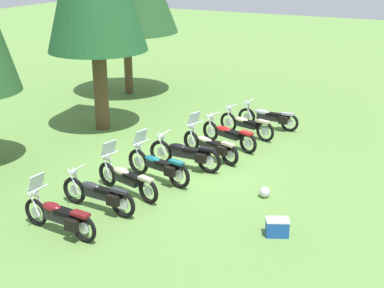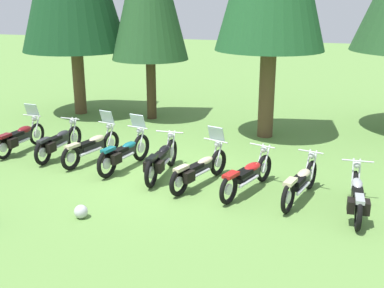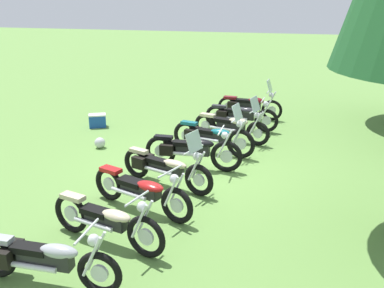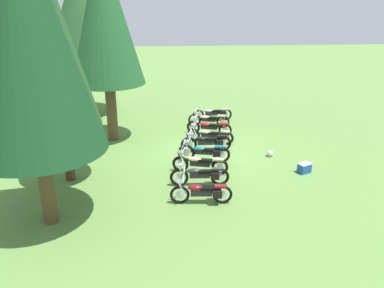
{
  "view_description": "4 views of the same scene",
  "coord_description": "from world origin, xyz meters",
  "px_view_note": "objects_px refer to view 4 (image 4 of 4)",
  "views": [
    {
      "loc": [
        -13.23,
        -7.16,
        6.21
      ],
      "look_at": [
        0.18,
        -0.13,
        0.73
      ],
      "focal_mm": 50.5,
      "sensor_mm": 36.0,
      "label": 1
    },
    {
      "loc": [
        4.11,
        -10.87,
        4.5
      ],
      "look_at": [
        0.57,
        0.69,
        0.73
      ],
      "focal_mm": 44.24,
      "sensor_mm": 36.0,
      "label": 2
    },
    {
      "loc": [
        9.26,
        2.5,
        3.95
      ],
      "look_at": [
        0.92,
        0.25,
        0.97
      ],
      "focal_mm": 40.43,
      "sensor_mm": 36.0,
      "label": 3
    },
    {
      "loc": [
        -16.88,
        1.87,
        6.89
      ],
      "look_at": [
        -0.95,
        0.73,
        0.75
      ],
      "focal_mm": 36.54,
      "sensor_mm": 36.0,
      "label": 4
    }
  ],
  "objects_px": {
    "picnic_cooler": "(304,168)",
    "motorcycle_2": "(199,163)",
    "motorcycle_4": "(207,142)",
    "pine_tree_1": "(55,51)",
    "pine_tree_0": "(23,29)",
    "motorcycle_6": "(209,127)",
    "motorcycle_0": "(202,191)",
    "motorcycle_3": "(204,152)",
    "pine_tree_3": "(80,17)",
    "pine_tree_2": "(104,15)",
    "motorcycle_1": "(201,175)",
    "motorcycle_7": "(208,119)",
    "motorcycle_8": "(213,113)",
    "dropped_helmet": "(270,153)",
    "motorcycle_5": "(210,135)"
  },
  "relations": [
    {
      "from": "picnic_cooler",
      "to": "motorcycle_2",
      "type": "bearing_deg",
      "value": 86.46
    },
    {
      "from": "motorcycle_4",
      "to": "pine_tree_1",
      "type": "bearing_deg",
      "value": 22.53
    },
    {
      "from": "pine_tree_0",
      "to": "motorcycle_6",
      "type": "bearing_deg",
      "value": -37.16
    },
    {
      "from": "motorcycle_0",
      "to": "motorcycle_3",
      "type": "xyz_separation_m",
      "value": [
        3.64,
        -0.45,
        -0.0
      ]
    },
    {
      "from": "motorcycle_3",
      "to": "pine_tree_3",
      "type": "xyz_separation_m",
      "value": [
        7.88,
        6.31,
        5.23
      ]
    },
    {
      "from": "pine_tree_0",
      "to": "pine_tree_2",
      "type": "height_order",
      "value": "pine_tree_0"
    },
    {
      "from": "motorcycle_1",
      "to": "motorcycle_7",
      "type": "relative_size",
      "value": 1.01
    },
    {
      "from": "motorcycle_0",
      "to": "motorcycle_8",
      "type": "relative_size",
      "value": 0.95
    },
    {
      "from": "motorcycle_7",
      "to": "pine_tree_2",
      "type": "xyz_separation_m",
      "value": [
        -1.57,
        5.01,
        5.56
      ]
    },
    {
      "from": "motorcycle_2",
      "to": "motorcycle_4",
      "type": "height_order",
      "value": "motorcycle_2"
    },
    {
      "from": "motorcycle_8",
      "to": "pine_tree_1",
      "type": "height_order",
      "value": "pine_tree_1"
    },
    {
      "from": "motorcycle_6",
      "to": "motorcycle_8",
      "type": "relative_size",
      "value": 1.0
    },
    {
      "from": "motorcycle_0",
      "to": "pine_tree_3",
      "type": "bearing_deg",
      "value": -59.63
    },
    {
      "from": "pine_tree_3",
      "to": "motorcycle_2",
      "type": "bearing_deg",
      "value": -146.43
    },
    {
      "from": "dropped_helmet",
      "to": "motorcycle_5",
      "type": "bearing_deg",
      "value": 53.0
    },
    {
      "from": "motorcycle_3",
      "to": "pine_tree_3",
      "type": "bearing_deg",
      "value": -39.76
    },
    {
      "from": "motorcycle_7",
      "to": "pine_tree_1",
      "type": "relative_size",
      "value": 0.29
    },
    {
      "from": "motorcycle_7",
      "to": "motorcycle_8",
      "type": "xyz_separation_m",
      "value": [
        1.22,
        -0.41,
        -0.01
      ]
    },
    {
      "from": "motorcycle_3",
      "to": "motorcycle_5",
      "type": "height_order",
      "value": "motorcycle_3"
    },
    {
      "from": "motorcycle_7",
      "to": "motorcycle_8",
      "type": "bearing_deg",
      "value": -94.45
    },
    {
      "from": "pine_tree_0",
      "to": "dropped_helmet",
      "type": "height_order",
      "value": "pine_tree_0"
    },
    {
      "from": "motorcycle_0",
      "to": "pine_tree_1",
      "type": "xyz_separation_m",
      "value": [
        2.27,
        5.02,
        4.54
      ]
    },
    {
      "from": "pine_tree_0",
      "to": "pine_tree_1",
      "type": "xyz_separation_m",
      "value": [
        3.06,
        0.05,
        -1.0
      ]
    },
    {
      "from": "pine_tree_0",
      "to": "pine_tree_1",
      "type": "bearing_deg",
      "value": 1.02
    },
    {
      "from": "motorcycle_4",
      "to": "pine_tree_1",
      "type": "xyz_separation_m",
      "value": [
        -2.54,
        5.71,
        4.54
      ]
    },
    {
      "from": "motorcycle_7",
      "to": "motorcycle_2",
      "type": "bearing_deg",
      "value": 93.97
    },
    {
      "from": "motorcycle_4",
      "to": "motorcycle_6",
      "type": "bearing_deg",
      "value": -100.15
    },
    {
      "from": "motorcycle_4",
      "to": "pine_tree_1",
      "type": "relative_size",
      "value": 0.3
    },
    {
      "from": "motorcycle_3",
      "to": "picnic_cooler",
      "type": "height_order",
      "value": "motorcycle_3"
    },
    {
      "from": "motorcycle_3",
      "to": "pine_tree_1",
      "type": "bearing_deg",
      "value": 25.66
    },
    {
      "from": "motorcycle_3",
      "to": "pine_tree_2",
      "type": "height_order",
      "value": "pine_tree_2"
    },
    {
      "from": "motorcycle_5",
      "to": "pine_tree_0",
      "type": "relative_size",
      "value": 0.24
    },
    {
      "from": "motorcycle_6",
      "to": "pine_tree_3",
      "type": "height_order",
      "value": "pine_tree_3"
    },
    {
      "from": "motorcycle_3",
      "to": "motorcycle_0",
      "type": "bearing_deg",
      "value": 94.45
    },
    {
      "from": "motorcycle_4",
      "to": "motorcycle_8",
      "type": "bearing_deg",
      "value": -101.82
    },
    {
      "from": "motorcycle_5",
      "to": "pine_tree_1",
      "type": "distance_m",
      "value": 8.38
    },
    {
      "from": "motorcycle_4",
      "to": "pine_tree_2",
      "type": "distance_m",
      "value": 7.44
    },
    {
      "from": "motorcycle_2",
      "to": "motorcycle_7",
      "type": "height_order",
      "value": "motorcycle_2"
    },
    {
      "from": "motorcycle_3",
      "to": "pine_tree_3",
      "type": "distance_m",
      "value": 11.37
    },
    {
      "from": "motorcycle_6",
      "to": "motorcycle_8",
      "type": "distance_m",
      "value": 2.52
    },
    {
      "from": "pine_tree_0",
      "to": "pine_tree_3",
      "type": "height_order",
      "value": "pine_tree_0"
    },
    {
      "from": "motorcycle_1",
      "to": "pine_tree_1",
      "type": "relative_size",
      "value": 0.29
    },
    {
      "from": "motorcycle_1",
      "to": "dropped_helmet",
      "type": "bearing_deg",
      "value": -139.46
    },
    {
      "from": "motorcycle_1",
      "to": "motorcycle_4",
      "type": "height_order",
      "value": "motorcycle_4"
    },
    {
      "from": "pine_tree_3",
      "to": "motorcycle_5",
      "type": "bearing_deg",
      "value": -129.35
    },
    {
      "from": "motorcycle_3",
      "to": "motorcycle_2",
      "type": "bearing_deg",
      "value": 85.51
    },
    {
      "from": "motorcycle_0",
      "to": "motorcycle_5",
      "type": "distance_m",
      "value": 6.0
    },
    {
      "from": "motorcycle_4",
      "to": "motorcycle_8",
      "type": "distance_m",
      "value": 4.88
    },
    {
      "from": "motorcycle_3",
      "to": "pine_tree_1",
      "type": "height_order",
      "value": "pine_tree_1"
    },
    {
      "from": "pine_tree_1",
      "to": "pine_tree_3",
      "type": "bearing_deg",
      "value": 5.14
    }
  ]
}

